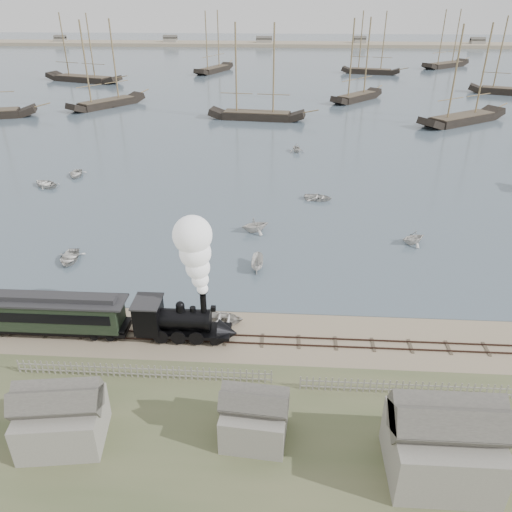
{
  "coord_description": "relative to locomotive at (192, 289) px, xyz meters",
  "views": [
    {
      "loc": [
        3.53,
        -34.86,
        25.34
      ],
      "look_at": [
        0.96,
        6.21,
        3.5
      ],
      "focal_mm": 35.0,
      "sensor_mm": 36.0,
      "label": 1
    }
  ],
  "objects": [
    {
      "name": "schooner_2",
      "position": [
        0.15,
        79.93,
        5.28
      ],
      "size": [
        21.78,
        7.28,
        20.0
      ],
      "primitive_type": null,
      "rotation": [
        0.0,
        0.0,
        -0.11
      ],
      "color": "black",
      "rests_on": "harbor_water"
    },
    {
      "name": "schooner_7",
      "position": [
        -19.49,
        153.28,
        5.28
      ],
      "size": [
        12.53,
        21.58,
        20.0
      ],
      "primitive_type": null,
      "rotation": [
        0.0,
        0.0,
        1.19
      ],
      "color": "black",
      "rests_on": "harbor_water"
    },
    {
      "name": "rowboat_4",
      "position": [
        21.64,
        18.74,
        -3.92
      ],
      "size": [
        3.75,
        3.92,
        1.6
      ],
      "primitive_type": "imported",
      "rotation": [
        0.0,
        0.0,
        5.21
      ],
      "color": "silver",
      "rests_on": "harbor_water"
    },
    {
      "name": "shed_left",
      "position": [
        -6.46,
        -11.0,
        -4.78
      ],
      "size": [
        5.0,
        4.0,
        4.1
      ],
      "primitive_type": null,
      "color": "gray",
      "rests_on": "ground"
    },
    {
      "name": "rowboat_2",
      "position": [
        4.38,
        11.91,
        -4.11
      ],
      "size": [
        3.19,
        1.22,
        1.23
      ],
      "primitive_type": "imported",
      "rotation": [
        0.0,
        0.0,
        3.14
      ],
      "color": "silver",
      "rests_on": "harbor_water"
    },
    {
      "name": "schooner_4",
      "position": [
        45.01,
        79.39,
        5.28
      ],
      "size": [
        22.49,
        18.23,
        20.0
      ],
      "primitive_type": null,
      "rotation": [
        0.0,
        0.0,
        0.62
      ],
      "color": "black",
      "rests_on": "harbor_water"
    },
    {
      "name": "rowboat_0",
      "position": [
        -15.57,
        12.31,
        -4.31
      ],
      "size": [
        4.23,
        3.26,
        0.81
      ],
      "primitive_type": "imported",
      "rotation": [
        0.0,
        0.0,
        0.12
      ],
      "color": "silver",
      "rests_on": "harbor_water"
    },
    {
      "name": "rowboat_3",
      "position": [
        11.57,
        31.6,
        -4.32
      ],
      "size": [
        3.49,
        4.33,
        0.79
      ],
      "primitive_type": "imported",
      "rotation": [
        0.0,
        0.0,
        1.36
      ],
      "color": "silver",
      "rests_on": "harbor_water"
    },
    {
      "name": "shed_right",
      "position": [
        16.54,
        -12.0,
        -4.78
      ],
      "size": [
        6.0,
        5.0,
        5.1
      ],
      "primitive_type": null,
      "color": "gray",
      "rests_on": "ground"
    },
    {
      "name": "passenger_coach",
      "position": [
        -12.25,
        0.0,
        -2.72
      ],
      "size": [
        13.37,
        2.58,
        3.25
      ],
      "color": "black",
      "rests_on": "ground"
    },
    {
      "name": "rail_track",
      "position": [
        3.54,
        0.0,
        -4.74
      ],
      "size": [
        120.0,
        1.8,
        0.16
      ],
      "color": "#34231C",
      "rests_on": "ground"
    },
    {
      "name": "rowboat_1",
      "position": [
        3.6,
        20.85,
        -3.83
      ],
      "size": [
        4.09,
        4.31,
        1.78
      ],
      "primitive_type": "imported",
      "rotation": [
        0.0,
        0.0,
        2.02
      ],
      "color": "silver",
      "rests_on": "harbor_water"
    },
    {
      "name": "schooner_6",
      "position": [
        -58.03,
        129.58,
        5.28
      ],
      "size": [
        26.9,
        14.3,
        20.0
      ],
      "primitive_type": null,
      "rotation": [
        0.0,
        0.0,
        -0.33
      ],
      "color": "black",
      "rests_on": "harbor_water"
    },
    {
      "name": "schooner_9",
      "position": [
        66.07,
        171.34,
        5.28
      ],
      "size": [
        21.34,
        19.22,
        20.0
      ],
      "primitive_type": null,
      "rotation": [
        0.0,
        0.0,
        0.7
      ],
      "color": "black",
      "rests_on": "harbor_water"
    },
    {
      "name": "locomotive",
      "position": [
        0.0,
        0.0,
        0.0
      ],
      "size": [
        8.34,
        3.11,
        10.4
      ],
      "color": "black",
      "rests_on": "ground"
    },
    {
      "name": "picket_fence_west",
      "position": [
        -2.96,
        -5.0,
        -4.78
      ],
      "size": [
        19.0,
        0.1,
        1.2
      ],
      "primitive_type": null,
      "color": "gray",
      "rests_on": "ground"
    },
    {
      "name": "rowboat_6",
      "position": [
        -28.14,
        34.61,
        -4.29
      ],
      "size": [
        4.72,
        5.1,
        0.86
      ],
      "primitive_type": "imported",
      "rotation": [
        0.0,
        0.0,
        4.16
      ],
      "color": "silver",
      "rests_on": "harbor_water"
    },
    {
      "name": "far_spit",
      "position": [
        3.54,
        252.0,
        -4.78
      ],
      "size": [
        500.0,
        20.0,
        1.8
      ],
      "primitive_type": "cube",
      "color": "gray",
      "rests_on": "ground"
    },
    {
      "name": "schooner_1",
      "position": [
        -37.71,
        91.41,
        5.28
      ],
      "size": [
        16.04,
        19.57,
        20.0
      ],
      "primitive_type": null,
      "rotation": [
        0.0,
        0.0,
        0.94
      ],
      "color": "black",
      "rests_on": "harbor_water"
    },
    {
      "name": "rowboat_7",
      "position": [
        8.84,
        54.58,
        -3.95
      ],
      "size": [
        3.55,
        3.29,
        1.54
      ],
      "primitive_type": "imported",
      "rotation": [
        0.0,
        0.0,
        0.31
      ],
      "color": "silver",
      "rests_on": "harbor_water"
    },
    {
      "name": "picket_fence_east",
      "position": [
        16.04,
        -5.5,
        -4.78
      ],
      "size": [
        15.0,
        0.1,
        1.2
      ],
      "primitive_type": null,
      "color": "gray",
      "rests_on": "ground"
    },
    {
      "name": "beached_dinghy",
      "position": [
        1.88,
        2.31,
        -4.39
      ],
      "size": [
        2.78,
        3.84,
        0.78
      ],
      "primitive_type": "imported",
      "rotation": [
        0.0,
        0.0,
        1.55
      ],
      "color": "silver",
      "rests_on": "ground"
    },
    {
      "name": "shed_mid",
      "position": [
        5.54,
        -10.0,
        -4.78
      ],
      "size": [
        4.0,
        3.5,
        3.6
      ],
      "primitive_type": null,
      "color": "gray",
      "rests_on": "ground"
    },
    {
      "name": "schooner_8",
      "position": [
        35.3,
        152.07,
        5.28
      ],
      "size": [
        20.23,
        9.25,
        20.0
      ],
      "primitive_type": null,
      "rotation": [
        0.0,
        0.0,
        -0.25
      ],
      "color": "black",
      "rests_on": "harbor_water"
    },
    {
      "name": "ground",
      "position": [
        3.54,
        2.0,
        -4.78
      ],
      "size": [
        600.0,
        600.0,
        0.0
      ],
      "primitive_type": "plane",
      "color": "tan",
      "rests_on": "ground"
    },
    {
      "name": "schooner_3",
      "position": [
        24.99,
        103.28,
        5.28
      ],
      "size": [
        15.36,
        16.96,
        20.0
      ],
      "primitive_type": null,
      "rotation": [
        0.0,
        0.0,
        0.86
      ],
      "color": "black",
      "rests_on": "harbor_water"
    },
    {
      "name": "harbor_water",
      "position": [
        3.54,
        172.0,
        -4.75
      ],
      "size": [
        600.0,
        336.0,
        0.06
      ],
      "primitive_type": "cube",
      "color": "#4A5B6B",
      "rests_on": "ground"
    },
    {
      "name": "rowboat_8",
      "position": [
        -25.37,
        39.31,
        -4.32
      ],
      "size": [
        4.32,
        3.45,
        0.8
      ],
      "primitive_type": "imported",
      "rotation": [
        0.0,
        0.0,
        0.19
      ],
      "color": "silver",
      "rests_on": "harbor_water"
    }
  ]
}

